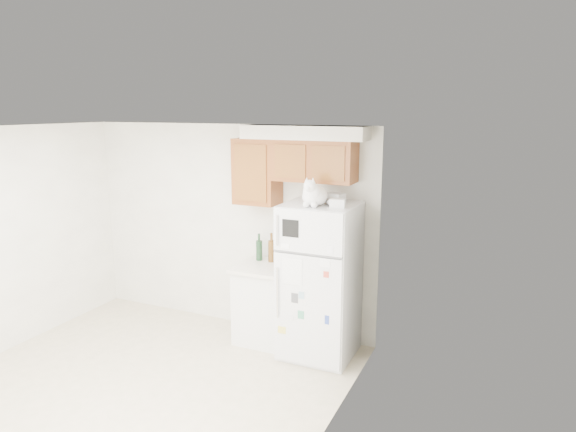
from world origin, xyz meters
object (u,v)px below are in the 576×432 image
Objects in this scene: storage_box_back at (336,198)px; bottle_amber at (272,247)px; storage_box_front at (338,203)px; bottle_green at (259,247)px; cat at (314,195)px; refrigerator at (320,281)px; base_counter at (266,303)px.

storage_box_back is 1.04m from bottle_amber.
storage_box_front is at bearing -20.69° from bottle_amber.
bottle_amber is at bearing 148.37° from storage_box_front.
bottle_amber reaches higher than bottle_green.
bottle_green is at bearing -177.34° from bottle_amber.
bottle_amber is (-0.91, 0.34, -0.65)m from storage_box_front.
bottle_amber is at bearing 151.15° from cat.
storage_box_back reaches higher than storage_box_front.
storage_box_front is 0.44× the size of bottle_amber.
bottle_amber is at bearing 161.93° from refrigerator.
bottle_green is (-0.15, 0.14, 0.62)m from base_counter.
base_counter is (-0.69, 0.07, -0.39)m from refrigerator.
base_counter is 1.53m from cat.
bottle_amber is at bearing 2.66° from bottle_green.
refrigerator is 0.79m from base_counter.
storage_box_back is 1.20× the size of storage_box_front.
bottle_green is (-1.07, 0.34, -0.66)m from storage_box_front.
refrigerator is 0.76m from bottle_amber.
cat is (-0.02, -0.14, 0.97)m from refrigerator.
storage_box_front is 1.30m from bottle_green.
storage_box_front is (0.25, 0.02, -0.07)m from cat.
storage_box_back is (0.81, 0.06, 1.29)m from base_counter.
bottle_green is at bearing 156.44° from cat.
refrigerator is at bearing -14.37° from bottle_green.
bottle_amber is (-0.80, 0.09, -0.66)m from storage_box_back.
base_counter is at bearing 157.08° from storage_box_front.
bottle_green is at bearing 165.63° from refrigerator.
refrigerator reaches higher than bottle_amber.
bottle_amber reaches higher than base_counter.
cat reaches higher than storage_box_front.
refrigerator is at bearing -18.07° from bottle_amber.
refrigerator is 3.80× the size of cat.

